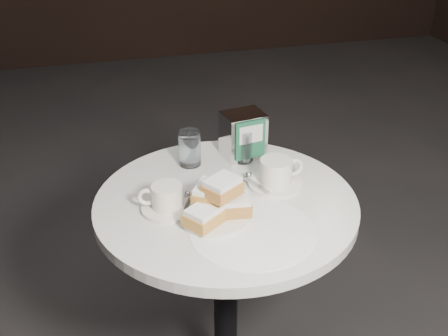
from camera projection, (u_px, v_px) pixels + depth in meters
cafe_table at (226, 259)px, 1.59m from camera, size 0.70×0.70×0.74m
sugar_spill at (252, 231)px, 1.36m from camera, size 0.40×0.40×0.00m
beignet_plate at (216, 205)px, 1.39m from camera, size 0.22×0.22×0.11m
coffee_cup_left at (167, 199)px, 1.43m from camera, size 0.16×0.16×0.07m
coffee_cup_right at (276, 174)px, 1.54m from camera, size 0.17×0.17×0.08m
water_glass_left at (190, 149)px, 1.63m from camera, size 0.09×0.09×0.11m
water_glass_right at (243, 145)px, 1.66m from camera, size 0.07×0.07×0.10m
napkin_dispenser at (243, 135)px, 1.67m from camera, size 0.13×0.12×0.14m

